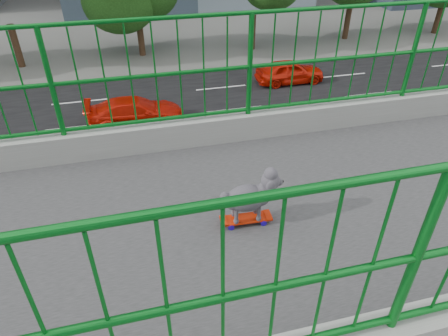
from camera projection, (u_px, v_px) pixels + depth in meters
road at (74, 159)px, 17.13m from camera, size 18.00×90.00×0.02m
skateboard at (246, 219)px, 3.43m from camera, size 0.16×0.45×0.06m
poodle at (250, 196)px, 3.29m from camera, size 0.24×0.54×0.44m
car_1 at (325, 161)px, 15.66m from camera, size 1.57×4.51×1.49m
car_2 at (137, 144)px, 16.80m from camera, size 2.35×5.09×1.42m
car_3 at (135, 112)px, 19.41m from camera, size 1.90×4.67×1.36m
car_4 at (290, 72)px, 23.87m from camera, size 1.64×4.08×1.39m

